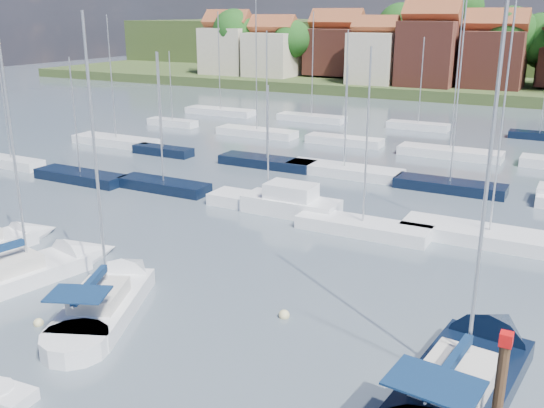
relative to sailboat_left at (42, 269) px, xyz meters
The scene contains 8 objects.
ground 38.15m from the sailboat_left, 70.58° to the left, with size 260.00×260.00×0.00m, color #3F4A56.
sailboat_left is the anchor object (origin of this frame).
sailboat_centre 5.72m from the sailboat_left, ahead, with size 7.00×11.39×15.13m.
sailboat_navy 22.86m from the sailboat_left, ahead, with size 4.91×13.48×18.17m.
buoy_c 5.95m from the sailboat_left, 44.04° to the right, with size 0.46×0.46×0.46m, color beige.
buoy_e 14.10m from the sailboat_left, ahead, with size 0.53×0.53×0.53m, color beige.
buoy_g 2.37m from the sailboat_left, 169.16° to the left, with size 0.47×0.47×0.47m, color beige.
marina_field 34.38m from the sailboat_left, 64.89° to the left, with size 79.62×41.41×15.93m.
Camera 1 is at (12.88, -17.15, 13.78)m, focal length 40.00 mm.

